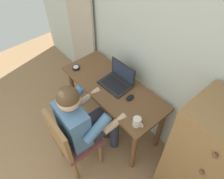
% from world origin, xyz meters
% --- Properties ---
extents(wall_back, '(4.80, 0.05, 2.50)m').
position_xyz_m(wall_back, '(0.00, 2.20, 1.25)').
color(wall_back, silver).
rests_on(wall_back, ground_plane).
extents(curtain_panel, '(0.56, 0.03, 2.30)m').
position_xyz_m(curtain_panel, '(-1.24, 2.13, 1.15)').
color(curtain_panel, '#BCAD99').
rests_on(curtain_panel, ground_plane).
extents(desk, '(1.27, 0.53, 0.74)m').
position_xyz_m(desk, '(-0.28, 1.86, 0.62)').
color(desk, brown).
rests_on(desk, ground_plane).
extents(dresser, '(0.64, 0.48, 1.33)m').
position_xyz_m(dresser, '(0.91, 1.92, 0.66)').
color(dresser, olive).
rests_on(dresser, ground_plane).
extents(chair, '(0.44, 0.42, 0.90)m').
position_xyz_m(chair, '(-0.15, 1.20, 0.51)').
color(chair, brown).
rests_on(chair, ground_plane).
extents(person_seated, '(0.54, 0.60, 1.22)m').
position_xyz_m(person_seated, '(-0.14, 1.38, 0.69)').
color(person_seated, '#33384C').
rests_on(person_seated, ground_plane).
extents(laptop, '(0.35, 0.27, 0.24)m').
position_xyz_m(laptop, '(-0.28, 1.93, 0.80)').
color(laptop, '#232326').
rests_on(laptop, desk).
extents(computer_mouse, '(0.06, 0.10, 0.03)m').
position_xyz_m(computer_mouse, '(-0.03, 1.88, 0.76)').
color(computer_mouse, black).
rests_on(computer_mouse, desk).
extents(desk_clock, '(0.09, 0.09, 0.03)m').
position_xyz_m(desk_clock, '(-0.78, 1.72, 0.76)').
color(desk_clock, black).
rests_on(desk_clock, desk).
extents(coffee_mug, '(0.12, 0.08, 0.09)m').
position_xyz_m(coffee_mug, '(0.25, 1.71, 0.79)').
color(coffee_mug, silver).
rests_on(coffee_mug, desk).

